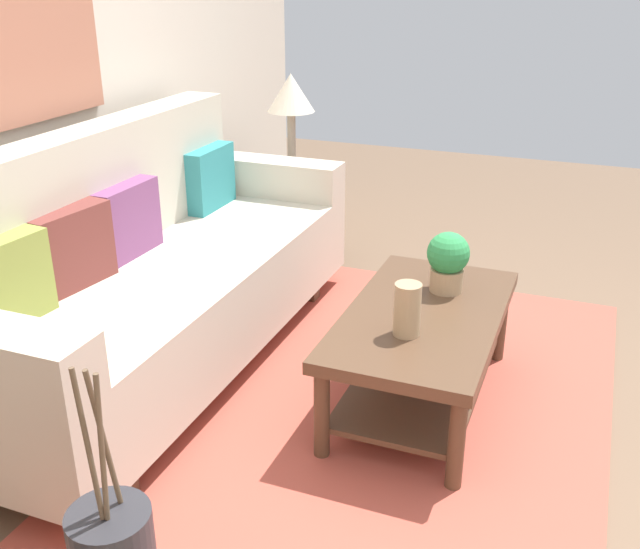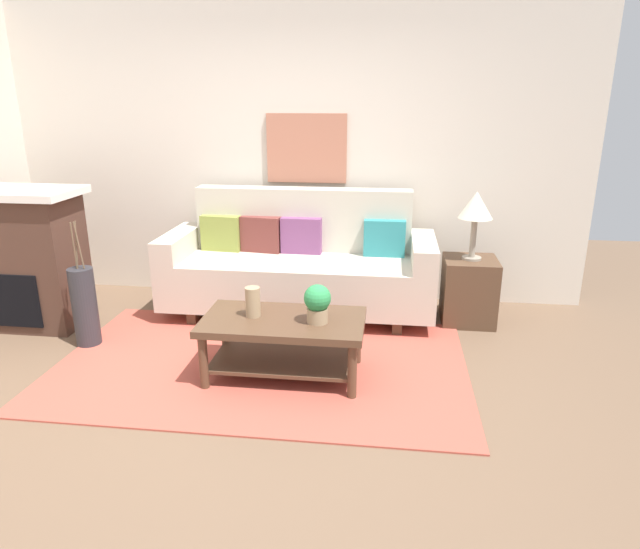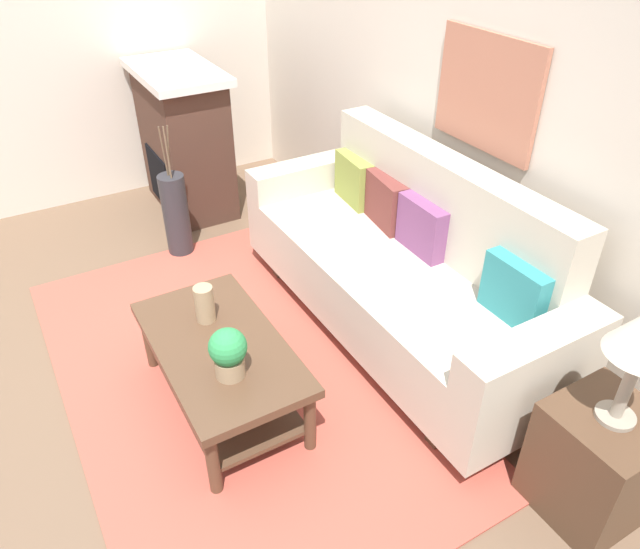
{
  "view_description": "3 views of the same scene",
  "coord_description": "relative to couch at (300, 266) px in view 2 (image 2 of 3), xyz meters",
  "views": [
    {
      "loc": [
        -2.42,
        -0.21,
        1.73
      ],
      "look_at": [
        0.22,
        0.82,
        0.51
      ],
      "focal_mm": 41.11,
      "sensor_mm": 36.0,
      "label": 1
    },
    {
      "loc": [
        0.88,
        -3.07,
        1.87
      ],
      "look_at": [
        0.38,
        0.87,
        0.59
      ],
      "focal_mm": 31.27,
      "sensor_mm": 36.0,
      "label": 2
    },
    {
      "loc": [
        2.42,
        -0.33,
        2.4
      ],
      "look_at": [
        0.12,
        0.99,
        0.59
      ],
      "focal_mm": 33.33,
      "sensor_mm": 36.0,
      "label": 3
    }
  ],
  "objects": [
    {
      "name": "area_rug",
      "position": [
        -0.11,
        -1.07,
        -0.43
      ],
      "size": [
        2.95,
        1.81,
        0.01
      ],
      "primitive_type": "cube",
      "color": "#B24C3D",
      "rests_on": "ground_plane"
    },
    {
      "name": "floor_vase",
      "position": [
        -1.53,
        -0.9,
        -0.12
      ],
      "size": [
        0.19,
        0.19,
        0.63
      ],
      "primitive_type": "cylinder",
      "color": "#2D2D33",
      "rests_on": "ground_plane"
    },
    {
      "name": "throw_pillow_plum",
      "position": [
        0.0,
        0.12,
        0.25
      ],
      "size": [
        0.36,
        0.13,
        0.32
      ],
      "primitive_type": "cube",
      "rotation": [
        0.0,
        0.0,
        -0.02
      ],
      "color": "#7A4270",
      "rests_on": "couch"
    },
    {
      "name": "wall_back",
      "position": [
        -0.11,
        0.54,
        0.92
      ],
      "size": [
        5.34,
        0.1,
        2.7
      ],
      "primitive_type": "cube",
      "color": "beige",
      "rests_on": "ground_plane"
    },
    {
      "name": "floor_vase_branch_b",
      "position": [
        -1.54,
        -0.88,
        0.37
      ],
      "size": [
        0.02,
        0.05,
        0.36
      ],
      "primitive_type": "cylinder",
      "rotation": [
        -0.09,
        0.03,
        0.0
      ],
      "color": "brown",
      "rests_on": "floor_vase"
    },
    {
      "name": "couch",
      "position": [
        0.0,
        0.0,
        0.0
      ],
      "size": [
        2.34,
        0.84,
        1.08
      ],
      "color": "beige",
      "rests_on": "ground_plane"
    },
    {
      "name": "fireplace",
      "position": [
        -2.23,
        -0.56,
        0.16
      ],
      "size": [
        1.02,
        0.58,
        1.16
      ],
      "color": "#472D23",
      "rests_on": "ground_plane"
    },
    {
      "name": "coffee_table",
      "position": [
        0.09,
        -1.21,
        -0.12
      ],
      "size": [
        1.1,
        0.6,
        0.43
      ],
      "color": "#513826",
      "rests_on": "ground_plane"
    },
    {
      "name": "throw_pillow_maroon",
      "position": [
        -0.37,
        0.12,
        0.25
      ],
      "size": [
        0.37,
        0.17,
        0.32
      ],
      "primitive_type": "cube",
      "rotation": [
        0.0,
        0.0,
        -0.13
      ],
      "color": "brown",
      "rests_on": "couch"
    },
    {
      "name": "potted_plant_tabletop",
      "position": [
        0.32,
        -1.24,
        0.14
      ],
      "size": [
        0.18,
        0.18,
        0.26
      ],
      "color": "tan",
      "rests_on": "coffee_table"
    },
    {
      "name": "table_lamp",
      "position": [
        1.47,
        -0.03,
        0.56
      ],
      "size": [
        0.28,
        0.28,
        0.57
      ],
      "color": "gray",
      "rests_on": "side_table"
    },
    {
      "name": "throw_pillow_olive",
      "position": [
        -0.74,
        0.12,
        0.25
      ],
      "size": [
        0.37,
        0.15,
        0.32
      ],
      "primitive_type": "cube",
      "rotation": [
        0.0,
        0.0,
        -0.09
      ],
      "color": "olive",
      "rests_on": "couch"
    },
    {
      "name": "tabletop_vase",
      "position": [
        -0.13,
        -1.19,
        0.1
      ],
      "size": [
        0.1,
        0.1,
        0.21
      ],
      "primitive_type": "cylinder",
      "color": "tan",
      "rests_on": "coffee_table"
    },
    {
      "name": "ground_plane",
      "position": [
        -0.11,
        -1.57,
        -0.43
      ],
      "size": [
        9.34,
        9.34,
        0.0
      ],
      "primitive_type": "plane",
      "color": "brown"
    },
    {
      "name": "floor_vase_branch_a",
      "position": [
        -1.51,
        -0.9,
        0.37
      ],
      "size": [
        0.05,
        0.02,
        0.36
      ],
      "primitive_type": "cylinder",
      "rotation": [
        -0.02,
        -0.12,
        0.0
      ],
      "color": "brown",
      "rests_on": "floor_vase"
    },
    {
      "name": "floor_vase_branch_c",
      "position": [
        -1.54,
        -0.92,
        0.37
      ],
      "size": [
        0.02,
        0.03,
        0.36
      ],
      "primitive_type": "cylinder",
      "rotation": [
        0.05,
        0.02,
        0.0
      ],
      "color": "brown",
      "rests_on": "floor_vase"
    },
    {
      "name": "throw_pillow_teal",
      "position": [
        0.74,
        0.12,
        0.25
      ],
      "size": [
        0.36,
        0.12,
        0.32
      ],
      "primitive_type": "cube",
      "rotation": [
        0.0,
        0.0,
        -0.0
      ],
      "color": "teal",
      "rests_on": "couch"
    },
    {
      "name": "framed_painting",
      "position": [
        0.0,
        0.47,
        0.98
      ],
      "size": [
        0.73,
        0.03,
        0.61
      ],
      "primitive_type": "cube",
      "color": "#B77056"
    },
    {
      "name": "side_table",
      "position": [
        1.47,
        -0.03,
        -0.15
      ],
      "size": [
        0.44,
        0.44,
        0.56
      ],
      "primitive_type": "cube",
      "color": "#513826",
      "rests_on": "ground_plane"
    }
  ]
}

